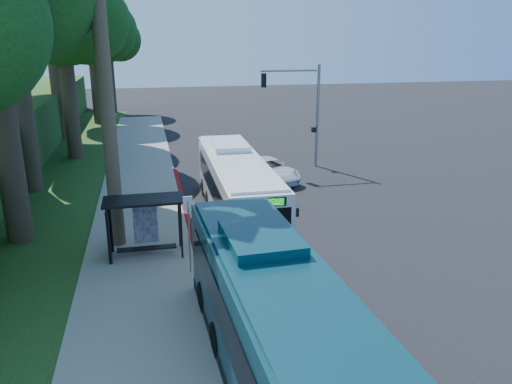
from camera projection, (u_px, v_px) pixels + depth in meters
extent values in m
plane|color=black|center=(290.00, 220.00, 24.92)|extent=(140.00, 140.00, 0.00)
cube|color=gray|center=(140.00, 230.00, 23.39)|extent=(4.50, 70.00, 0.12)
cube|color=maroon|center=(198.00, 261.00, 20.14)|extent=(0.25, 30.00, 0.13)
cube|color=#234719|center=(32.00, 206.00, 26.89)|extent=(8.00, 70.00, 0.06)
cube|color=black|center=(144.00, 200.00, 19.93)|extent=(3.20, 1.50, 0.10)
cube|color=black|center=(109.00, 233.00, 20.02)|extent=(0.06, 1.30, 2.20)
cube|color=navy|center=(146.00, 223.00, 20.96)|extent=(1.00, 0.12, 1.70)
cube|color=black|center=(147.00, 248.00, 20.45)|extent=(2.40, 0.40, 0.06)
cube|color=black|center=(111.00, 228.00, 20.59)|extent=(0.08, 0.08, 2.40)
cube|color=black|center=(179.00, 223.00, 21.17)|extent=(0.08, 0.08, 2.40)
cube|color=black|center=(109.00, 239.00, 19.47)|extent=(0.08, 0.08, 2.40)
cube|color=black|center=(181.00, 233.00, 20.05)|extent=(0.08, 0.08, 2.40)
cylinder|color=gray|center=(189.00, 239.00, 18.70)|extent=(0.06, 0.06, 3.00)
cube|color=white|center=(188.00, 203.00, 18.28)|extent=(0.35, 0.04, 0.55)
cylinder|color=gray|center=(317.00, 117.00, 34.18)|extent=(0.20, 0.20, 7.00)
cylinder|color=gray|center=(290.00, 71.00, 32.84)|extent=(4.00, 0.14, 0.14)
cube|color=black|center=(264.00, 80.00, 32.65)|extent=(0.30, 0.30, 0.90)
cube|color=black|center=(313.00, 130.00, 34.40)|extent=(0.25, 0.25, 0.35)
cylinder|color=#4C3F2D|center=(106.00, 96.00, 19.89)|extent=(0.60, 0.60, 13.00)
cylinder|color=#382B1E|center=(4.00, 124.00, 20.77)|extent=(1.10, 1.10, 10.50)
cylinder|color=#382B1E|center=(19.00, 89.00, 27.81)|extent=(1.18, 1.18, 11.90)
cylinder|color=#382B1E|center=(69.00, 92.00, 35.89)|extent=(1.06, 1.06, 9.80)
sphere|color=#123D10|center=(59.00, 3.00, 34.09)|extent=(8.40, 8.40, 8.40)
sphere|color=#123D10|center=(85.00, 20.00, 33.60)|extent=(5.88, 5.88, 5.88)
sphere|color=#123D10|center=(42.00, 17.00, 35.41)|extent=(5.46, 5.46, 5.46)
cylinder|color=#382B1E|center=(56.00, 75.00, 42.72)|extent=(1.14, 1.14, 11.20)
sphere|color=#123D10|center=(70.00, 5.00, 40.11)|extent=(6.72, 6.72, 6.72)
sphere|color=#123D10|center=(30.00, 2.00, 42.18)|extent=(6.24, 6.24, 6.24)
cylinder|color=#382B1E|center=(95.00, 79.00, 51.01)|extent=(1.02, 1.02, 9.10)
sphere|color=#123D10|center=(90.00, 22.00, 49.34)|extent=(8.00, 8.00, 8.00)
sphere|color=#123D10|center=(107.00, 33.00, 48.86)|extent=(5.60, 5.60, 5.60)
sphere|color=#123D10|center=(78.00, 30.00, 50.59)|extent=(5.20, 5.20, 5.20)
cylinder|color=#382B1E|center=(110.00, 77.00, 58.77)|extent=(0.98, 0.98, 8.40)
sphere|color=#123D10|center=(106.00, 31.00, 57.23)|extent=(7.00, 7.00, 7.00)
sphere|color=#123D10|center=(119.00, 40.00, 56.83)|extent=(4.90, 4.90, 4.90)
sphere|color=#123D10|center=(97.00, 37.00, 58.34)|extent=(4.55, 4.55, 4.55)
cube|color=white|center=(237.00, 187.00, 24.23)|extent=(2.67, 11.81, 2.80)
cube|color=black|center=(237.00, 215.00, 24.66)|extent=(2.69, 11.87, 0.34)
cube|color=black|center=(235.00, 179.00, 24.61)|extent=(2.69, 9.22, 1.08)
cube|color=black|center=(262.00, 226.00, 18.71)|extent=(2.20, 0.15, 1.37)
cube|color=black|center=(220.00, 154.00, 29.59)|extent=(2.00, 0.15, 0.98)
cube|color=#19E533|center=(263.00, 202.00, 18.42)|extent=(1.63, 0.12, 0.27)
cube|color=white|center=(236.00, 158.00, 23.80)|extent=(2.46, 11.22, 0.12)
cube|color=white|center=(230.00, 146.00, 25.58)|extent=(1.79, 2.48, 0.34)
cylinder|color=black|center=(225.00, 243.00, 20.86)|extent=(0.31, 0.99, 0.98)
cylinder|color=black|center=(278.00, 239.00, 21.30)|extent=(0.31, 0.99, 0.98)
cylinder|color=black|center=(205.00, 187.00, 28.57)|extent=(0.31, 0.99, 0.98)
cylinder|color=black|center=(243.00, 185.00, 29.01)|extent=(0.31, 0.99, 0.98)
cube|color=#0B323D|center=(283.00, 337.00, 11.99)|extent=(3.17, 12.58, 2.96)
cube|color=black|center=(277.00, 315.00, 12.39)|extent=(3.12, 9.84, 1.14)
cube|color=black|center=(230.00, 231.00, 17.60)|extent=(2.12, 0.21, 1.04)
cube|color=#0B323D|center=(285.00, 280.00, 11.54)|extent=(2.93, 11.95, 0.12)
cube|color=#0B323D|center=(261.00, 239.00, 13.40)|extent=(1.96, 2.68, 0.36)
cylinder|color=black|center=(204.00, 297.00, 16.47)|extent=(0.36, 1.05, 1.04)
cylinder|color=black|center=(274.00, 288.00, 17.06)|extent=(0.36, 1.05, 1.04)
imported|color=silver|center=(268.00, 170.00, 31.47)|extent=(3.77, 5.51, 1.40)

